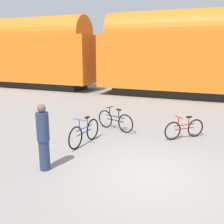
{
  "coord_description": "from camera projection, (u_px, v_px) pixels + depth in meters",
  "views": [
    {
      "loc": [
        1.43,
        -6.04,
        3.15
      ],
      "look_at": [
        -1.66,
        1.78,
        1.1
      ],
      "focal_mm": 42.0,
      "sensor_mm": 36.0,
      "label": 1
    }
  ],
  "objects": [
    {
      "name": "person_in_navy",
      "position": [
        43.0,
        137.0,
        6.79
      ],
      "size": [
        0.33,
        0.33,
        1.79
      ],
      "rotation": [
        0.0,
        0.0,
        6.06
      ],
      "color": "#283351",
      "rests_on": "ground_plane"
    },
    {
      "name": "ground_plane",
      "position": [
        146.0,
        174.0,
        6.72
      ],
      "size": [
        80.0,
        80.0,
        0.0
      ],
      "primitive_type": "plane",
      "color": "gray"
    },
    {
      "name": "rail_near",
      "position": [
        189.0,
        99.0,
        16.65
      ],
      "size": [
        50.95,
        0.07,
        0.01
      ],
      "primitive_type": "cube",
      "color": "#4C4238",
      "rests_on": "ground_plane"
    },
    {
      "name": "bicycle_maroon",
      "position": [
        184.0,
        129.0,
        9.34
      ],
      "size": [
        1.24,
        1.14,
        0.82
      ],
      "color": "black",
      "rests_on": "ground_plane"
    },
    {
      "name": "bicycle_blue",
      "position": [
        85.0,
        133.0,
        8.77
      ],
      "size": [
        0.46,
        1.78,
        0.94
      ],
      "color": "black",
      "rests_on": "ground_plane"
    },
    {
      "name": "freight_train",
      "position": [
        194.0,
        52.0,
        16.62
      ],
      "size": [
        38.95,
        2.97,
        5.52
      ],
      "color": "black",
      "rests_on": "ground_plane"
    },
    {
      "name": "bicycle_black",
      "position": [
        115.0,
        121.0,
        10.29
      ],
      "size": [
        1.69,
        0.65,
        0.9
      ],
      "color": "black",
      "rests_on": "ground_plane"
    },
    {
      "name": "rail_far",
      "position": [
        191.0,
        95.0,
        17.95
      ],
      "size": [
        50.95,
        0.07,
        0.01
      ],
      "primitive_type": "cube",
      "color": "#4C4238",
      "rests_on": "ground_plane"
    }
  ]
}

